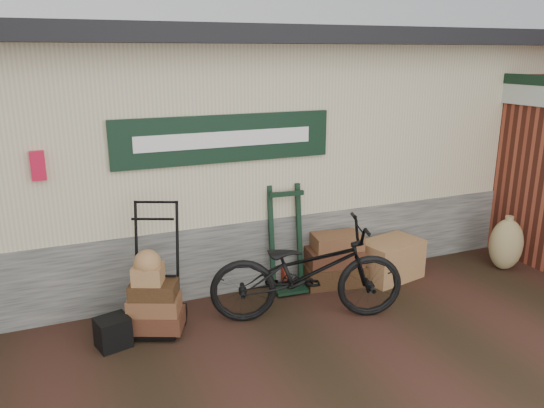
# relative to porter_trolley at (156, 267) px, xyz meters

# --- Properties ---
(ground) EXTENTS (80.00, 80.00, 0.00)m
(ground) POSITION_rel_porter_trolley_xyz_m (1.26, -0.49, -0.71)
(ground) COLOR black
(ground) RESTS_ON ground
(station_building) EXTENTS (14.40, 4.10, 3.20)m
(station_building) POSITION_rel_porter_trolley_xyz_m (1.26, 2.25, 0.91)
(station_building) COLOR #4C4C47
(station_building) RESTS_ON ground
(brick_outbuilding) EXTENTS (1.71, 4.51, 2.62)m
(brick_outbuilding) POSITION_rel_porter_trolley_xyz_m (5.96, 0.71, 0.59)
(brick_outbuilding) COLOR maroon
(brick_outbuilding) RESTS_ON ground
(porter_trolley) EXTENTS (0.86, 0.77, 1.42)m
(porter_trolley) POSITION_rel_porter_trolley_xyz_m (0.00, 0.00, 0.00)
(porter_trolley) COLOR black
(porter_trolley) RESTS_ON ground
(green_barrow) EXTENTS (0.51, 0.44, 1.33)m
(green_barrow) POSITION_rel_porter_trolley_xyz_m (1.70, 0.36, -0.04)
(green_barrow) COLOR black
(green_barrow) RESTS_ON ground
(suitcase_stack) EXTENTS (0.84, 0.60, 0.68)m
(suitcase_stack) POSITION_rel_porter_trolley_xyz_m (2.32, 0.26, -0.37)
(suitcase_stack) COLOR #361F11
(suitcase_stack) RESTS_ON ground
(wicker_hamper) EXTENTS (0.89, 0.68, 0.52)m
(wicker_hamper) POSITION_rel_porter_trolley_xyz_m (3.11, 0.12, -0.45)
(wicker_hamper) COLOR olive
(wicker_hamper) RESTS_ON ground
(black_trunk) EXTENTS (0.38, 0.35, 0.32)m
(black_trunk) POSITION_rel_porter_trolley_xyz_m (-0.51, -0.23, -0.55)
(black_trunk) COLOR black
(black_trunk) RESTS_ON ground
(bicycle) EXTENTS (1.36, 2.29, 1.26)m
(bicycle) POSITION_rel_porter_trolley_xyz_m (1.58, -0.44, -0.08)
(bicycle) COLOR black
(bicycle) RESTS_ON ground
(burlap_sack_left) EXTENTS (0.57, 0.53, 0.72)m
(burlap_sack_left) POSITION_rel_porter_trolley_xyz_m (4.74, -0.24, -0.35)
(burlap_sack_left) COLOR olive
(burlap_sack_left) RESTS_ON ground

